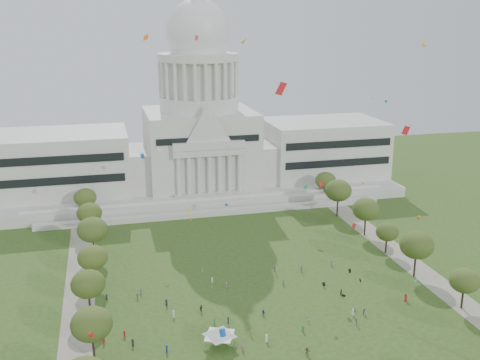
% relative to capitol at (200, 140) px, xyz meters
% --- Properties ---
extents(ground, '(400.00, 400.00, 0.00)m').
position_rel_capitol_xyz_m(ground, '(0.00, -113.59, -22.30)').
color(ground, '#304B1A').
rests_on(ground, ground).
extents(capitol, '(160.00, 64.50, 91.30)m').
position_rel_capitol_xyz_m(capitol, '(0.00, 0.00, 0.00)').
color(capitol, silver).
rests_on(capitol, ground).
extents(path_left, '(8.00, 160.00, 0.04)m').
position_rel_capitol_xyz_m(path_left, '(-48.00, -83.59, -22.28)').
color(path_left, gray).
rests_on(path_left, ground).
extents(path_right, '(8.00, 160.00, 0.04)m').
position_rel_capitol_xyz_m(path_right, '(48.00, -83.59, -22.28)').
color(path_right, gray).
rests_on(path_right, ground).
extents(row_tree_l_1, '(8.86, 8.86, 12.59)m').
position_rel_capitol_xyz_m(row_tree_l_1, '(-44.07, -116.55, -13.34)').
color(row_tree_l_1, black).
rests_on(row_tree_l_1, ground).
extents(row_tree_r_1, '(7.58, 7.58, 10.78)m').
position_rel_capitol_xyz_m(row_tree_r_1, '(46.22, -115.34, -14.64)').
color(row_tree_r_1, black).
rests_on(row_tree_r_1, ground).
extents(row_tree_l_2, '(8.42, 8.42, 11.97)m').
position_rel_capitol_xyz_m(row_tree_l_2, '(-45.04, -96.29, -13.79)').
color(row_tree_l_2, black).
rests_on(row_tree_l_2, ground).
extents(row_tree_r_2, '(9.55, 9.55, 13.58)m').
position_rel_capitol_xyz_m(row_tree_r_2, '(44.17, -96.15, -12.64)').
color(row_tree_r_2, black).
rests_on(row_tree_r_2, ground).
extents(row_tree_l_3, '(8.12, 8.12, 11.55)m').
position_rel_capitol_xyz_m(row_tree_l_3, '(-44.09, -79.67, -14.09)').
color(row_tree_l_3, black).
rests_on(row_tree_l_3, ground).
extents(row_tree_r_3, '(7.01, 7.01, 9.98)m').
position_rel_capitol_xyz_m(row_tree_r_3, '(44.40, -79.10, -15.21)').
color(row_tree_r_3, black).
rests_on(row_tree_r_3, ground).
extents(row_tree_l_4, '(9.29, 9.29, 13.21)m').
position_rel_capitol_xyz_m(row_tree_l_4, '(-44.08, -61.17, -12.90)').
color(row_tree_l_4, black).
rests_on(row_tree_l_4, ground).
extents(row_tree_r_4, '(9.19, 9.19, 13.06)m').
position_rel_capitol_xyz_m(row_tree_r_4, '(44.76, -63.55, -13.01)').
color(row_tree_r_4, black).
rests_on(row_tree_r_4, ground).
extents(row_tree_l_5, '(8.33, 8.33, 11.85)m').
position_rel_capitol_xyz_m(row_tree_l_5, '(-45.22, -42.58, -13.88)').
color(row_tree_l_5, black).
rests_on(row_tree_l_5, ground).
extents(row_tree_r_5, '(9.82, 9.82, 13.96)m').
position_rel_capitol_xyz_m(row_tree_r_5, '(43.49, -43.40, -12.37)').
color(row_tree_r_5, black).
rests_on(row_tree_r_5, ground).
extents(row_tree_l_6, '(8.19, 8.19, 11.64)m').
position_rel_capitol_xyz_m(row_tree_l_6, '(-46.87, -24.45, -14.02)').
color(row_tree_l_6, black).
rests_on(row_tree_l_6, ground).
extents(row_tree_r_6, '(8.42, 8.42, 11.97)m').
position_rel_capitol_xyz_m(row_tree_r_6, '(45.96, -25.46, -13.79)').
color(row_tree_r_6, black).
rests_on(row_tree_r_6, ground).
extents(event_tent, '(10.91, 10.91, 4.64)m').
position_rel_capitol_xyz_m(event_tent, '(-16.80, -117.06, -18.70)').
color(event_tent, '#4C4C4C').
rests_on(event_tent, ground).
extents(person_0, '(0.98, 1.18, 2.07)m').
position_rel_capitol_xyz_m(person_0, '(34.45, -108.50, -21.26)').
color(person_0, '#B21E1E').
rests_on(person_0, ground).
extents(person_2, '(0.91, 0.63, 1.76)m').
position_rel_capitol_xyz_m(person_2, '(19.49, -101.61, -21.42)').
color(person_2, '#26262B').
rests_on(person_2, ground).
extents(person_3, '(0.73, 1.28, 1.91)m').
position_rel_capitol_xyz_m(person_3, '(16.75, -116.39, -21.34)').
color(person_3, '#4C4C51').
rests_on(person_3, ground).
extents(person_4, '(0.58, 1.05, 1.78)m').
position_rel_capitol_xyz_m(person_4, '(6.24, -111.61, -21.41)').
color(person_4, silver).
rests_on(person_4, ground).
extents(person_5, '(1.33, 1.49, 1.55)m').
position_rel_capitol_xyz_m(person_5, '(-3.55, -106.70, -21.52)').
color(person_5, navy).
rests_on(person_5, ground).
extents(person_7, '(0.83, 0.78, 1.83)m').
position_rel_capitol_xyz_m(person_7, '(-12.29, -120.07, -21.38)').
color(person_7, '#994C8C').
rests_on(person_7, ground).
extents(person_8, '(1.05, 0.99, 1.85)m').
position_rel_capitol_xyz_m(person_8, '(-18.17, -101.16, -21.37)').
color(person_8, '#26262B').
rests_on(person_8, ground).
extents(person_9, '(1.13, 1.11, 1.62)m').
position_rel_capitol_xyz_m(person_9, '(20.75, -112.44, -21.49)').
color(person_9, '#26262B').
rests_on(person_9, ground).
extents(person_10, '(0.72, 0.91, 1.38)m').
position_rel_capitol_xyz_m(person_10, '(16.75, -96.29, -21.61)').
color(person_10, olive).
rests_on(person_10, ground).
extents(person_11, '(1.68, 1.76, 1.88)m').
position_rel_capitol_xyz_m(person_11, '(1.03, -125.16, -21.35)').
color(person_11, olive).
rests_on(person_11, ground).
extents(distant_crowd, '(66.82, 35.30, 1.88)m').
position_rel_capitol_xyz_m(distant_crowd, '(-12.90, -100.53, -21.45)').
color(distant_crowd, '#B21E1E').
rests_on(distant_crowd, ground).
extents(kite_swarm, '(94.29, 100.11, 64.56)m').
position_rel_capitol_xyz_m(kite_swarm, '(4.67, -106.20, 7.71)').
color(kite_swarm, green).
rests_on(kite_swarm, ground).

